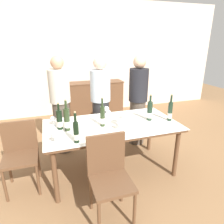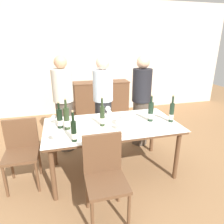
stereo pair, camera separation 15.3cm
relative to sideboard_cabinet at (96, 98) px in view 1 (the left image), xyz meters
The scene contains 22 objects.
ground_plane 2.58m from the sideboard_cabinet, 98.40° to the right, with size 12.00×12.00×0.00m, color olive.
back_wall 1.08m from the sideboard_cabinet, 142.05° to the left, with size 8.00×0.10×2.80m.
sideboard_cabinet is the anchor object (origin of this frame).
dining_table 2.56m from the sideboard_cabinet, 98.40° to the right, with size 1.81×0.95×0.75m.
ice_bucket 2.68m from the sideboard_cabinet, 94.78° to the right, with size 0.19×0.19×0.18m.
wine_bottle_0 2.58m from the sideboard_cabinet, 85.71° to the right, with size 0.07×0.07×0.38m.
wine_bottle_1 2.71m from the sideboard_cabinet, 80.17° to the right, with size 0.06×0.06×0.39m.
wine_bottle_2 2.62m from the sideboard_cabinet, 101.37° to the right, with size 0.06×0.06×0.40m.
wine_bottle_3 3.05m from the sideboard_cabinet, 107.54° to the right, with size 0.06×0.06×0.37m.
wine_bottle_4 2.73m from the sideboard_cabinet, 111.11° to the right, with size 0.07×0.07×0.41m.
wine_bottle_5 2.70m from the sideboard_cabinet, 113.37° to the right, with size 0.08×0.08×0.36m.
wine_glass_0 2.22m from the sideboard_cabinet, 98.98° to the right, with size 0.08×0.08×0.14m.
wine_glass_1 2.78m from the sideboard_cabinet, 97.06° to the right, with size 0.08×0.08×0.15m.
wine_glass_2 2.63m from the sideboard_cabinet, 111.57° to the right, with size 0.08×0.08×0.14m.
wine_glass_3 2.41m from the sideboard_cabinet, 98.89° to the right, with size 0.07×0.07×0.15m.
wine_glass_4 2.61m from the sideboard_cabinet, 116.14° to the right, with size 0.07×0.07×0.14m.
wine_glass_5 3.06m from the sideboard_cabinet, 112.06° to the right, with size 0.08×0.08×0.14m.
chair_near_front 3.29m from the sideboard_cabinet, 101.18° to the right, with size 0.42×0.42×0.92m.
chair_left_end 2.90m from the sideboard_cabinet, 122.86° to the right, with size 0.42×0.42×0.87m.
person_host 1.98m from the sideboard_cabinet, 120.39° to the right, with size 0.33×0.33×1.62m.
person_guest_left 1.86m from the sideboard_cabinet, 100.62° to the right, with size 0.33×0.33×1.60m.
person_guest_right 1.88m from the sideboard_cabinet, 79.08° to the right, with size 0.33×0.33×1.61m.
Camera 1 is at (-0.78, -2.39, 1.83)m, focal length 32.00 mm.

